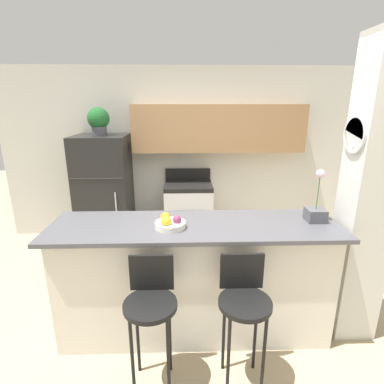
{
  "coord_description": "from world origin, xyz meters",
  "views": [
    {
      "loc": [
        -0.09,
        -2.33,
        2.04
      ],
      "look_at": [
        0.0,
        0.77,
        1.11
      ],
      "focal_mm": 28.0,
      "sensor_mm": 36.0,
      "label": 1
    }
  ],
  "objects_px": {
    "orchid_vase": "(316,210)",
    "trash_bin": "(145,238)",
    "fruit_bowl": "(170,223)",
    "refrigerator": "(105,192)",
    "bar_stool_right": "(244,303)",
    "potted_plant_on_fridge": "(98,120)",
    "stove_range": "(188,212)",
    "bar_stool_left": "(151,305)"
  },
  "relations": [
    {
      "from": "orchid_vase",
      "to": "trash_bin",
      "type": "distance_m",
      "value": 2.47
    },
    {
      "from": "fruit_bowl",
      "to": "trash_bin",
      "type": "height_order",
      "value": "fruit_bowl"
    },
    {
      "from": "refrigerator",
      "to": "orchid_vase",
      "type": "relative_size",
      "value": 3.56
    },
    {
      "from": "bar_stool_right",
      "to": "potted_plant_on_fridge",
      "type": "relative_size",
      "value": 2.69
    },
    {
      "from": "fruit_bowl",
      "to": "trash_bin",
      "type": "relative_size",
      "value": 0.66
    },
    {
      "from": "stove_range",
      "to": "bar_stool_left",
      "type": "height_order",
      "value": "stove_range"
    },
    {
      "from": "orchid_vase",
      "to": "potted_plant_on_fridge",
      "type": "bearing_deg",
      "value": 141.88
    },
    {
      "from": "trash_bin",
      "to": "bar_stool_left",
      "type": "bearing_deg",
      "value": -81.53
    },
    {
      "from": "refrigerator",
      "to": "bar_stool_left",
      "type": "xyz_separation_m",
      "value": [
        0.89,
        -2.35,
        -0.13
      ]
    },
    {
      "from": "potted_plant_on_fridge",
      "to": "orchid_vase",
      "type": "bearing_deg",
      "value": -38.12
    },
    {
      "from": "stove_range",
      "to": "orchid_vase",
      "type": "relative_size",
      "value": 2.36
    },
    {
      "from": "orchid_vase",
      "to": "trash_bin",
      "type": "height_order",
      "value": "orchid_vase"
    },
    {
      "from": "stove_range",
      "to": "potted_plant_on_fridge",
      "type": "bearing_deg",
      "value": -177.13
    },
    {
      "from": "potted_plant_on_fridge",
      "to": "refrigerator",
      "type": "bearing_deg",
      "value": -63.16
    },
    {
      "from": "refrigerator",
      "to": "orchid_vase",
      "type": "height_order",
      "value": "refrigerator"
    },
    {
      "from": "bar_stool_right",
      "to": "potted_plant_on_fridge",
      "type": "height_order",
      "value": "potted_plant_on_fridge"
    },
    {
      "from": "bar_stool_left",
      "to": "bar_stool_right",
      "type": "distance_m",
      "value": 0.66
    },
    {
      "from": "bar_stool_left",
      "to": "fruit_bowl",
      "type": "distance_m",
      "value": 0.64
    },
    {
      "from": "bar_stool_left",
      "to": "bar_stool_right",
      "type": "relative_size",
      "value": 1.0
    },
    {
      "from": "potted_plant_on_fridge",
      "to": "orchid_vase",
      "type": "height_order",
      "value": "potted_plant_on_fridge"
    },
    {
      "from": "potted_plant_on_fridge",
      "to": "trash_bin",
      "type": "relative_size",
      "value": 0.97
    },
    {
      "from": "refrigerator",
      "to": "potted_plant_on_fridge",
      "type": "relative_size",
      "value": 4.36
    },
    {
      "from": "fruit_bowl",
      "to": "trash_bin",
      "type": "distance_m",
      "value": 1.93
    },
    {
      "from": "bar_stool_right",
      "to": "orchid_vase",
      "type": "xyz_separation_m",
      "value": [
        0.71,
        0.57,
        0.48
      ]
    },
    {
      "from": "orchid_vase",
      "to": "bar_stool_left",
      "type": "bearing_deg",
      "value": -157.25
    },
    {
      "from": "potted_plant_on_fridge",
      "to": "bar_stool_left",
      "type": "bearing_deg",
      "value": -69.18
    },
    {
      "from": "bar_stool_right",
      "to": "refrigerator",
      "type": "bearing_deg",
      "value": 123.45
    },
    {
      "from": "bar_stool_left",
      "to": "potted_plant_on_fridge",
      "type": "xyz_separation_m",
      "value": [
        -0.89,
        2.35,
        1.14
      ]
    },
    {
      "from": "refrigerator",
      "to": "fruit_bowl",
      "type": "relative_size",
      "value": 6.48
    },
    {
      "from": "bar_stool_right",
      "to": "stove_range",
      "type": "bearing_deg",
      "value": 98.28
    },
    {
      "from": "orchid_vase",
      "to": "fruit_bowl",
      "type": "xyz_separation_m",
      "value": [
        -1.25,
        -0.11,
        -0.06
      ]
    },
    {
      "from": "stove_range",
      "to": "bar_stool_right",
      "type": "xyz_separation_m",
      "value": [
        0.35,
        -2.41,
        0.21
      ]
    },
    {
      "from": "potted_plant_on_fridge",
      "to": "trash_bin",
      "type": "bearing_deg",
      "value": -23.15
    },
    {
      "from": "stove_range",
      "to": "bar_stool_left",
      "type": "distance_m",
      "value": 2.44
    },
    {
      "from": "refrigerator",
      "to": "orchid_vase",
      "type": "xyz_separation_m",
      "value": [
        2.26,
        -1.78,
        0.35
      ]
    },
    {
      "from": "trash_bin",
      "to": "refrigerator",
      "type": "bearing_deg",
      "value": 156.86
    },
    {
      "from": "stove_range",
      "to": "orchid_vase",
      "type": "distance_m",
      "value": 2.23
    },
    {
      "from": "stove_range",
      "to": "bar_stool_right",
      "type": "bearing_deg",
      "value": -81.72
    },
    {
      "from": "bar_stool_right",
      "to": "fruit_bowl",
      "type": "relative_size",
      "value": 4.0
    },
    {
      "from": "refrigerator",
      "to": "bar_stool_left",
      "type": "relative_size",
      "value": 1.62
    },
    {
      "from": "refrigerator",
      "to": "bar_stool_right",
      "type": "xyz_separation_m",
      "value": [
        1.55,
        -2.35,
        -0.13
      ]
    },
    {
      "from": "stove_range",
      "to": "fruit_bowl",
      "type": "distance_m",
      "value": 2.06
    }
  ]
}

